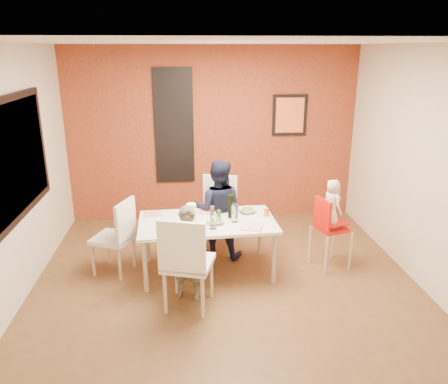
{
  "coord_description": "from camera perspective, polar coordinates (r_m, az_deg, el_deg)",
  "views": [
    {
      "loc": [
        -0.43,
        -4.5,
        2.64
      ],
      "look_at": [
        0.0,
        0.3,
        1.05
      ],
      "focal_mm": 35.0,
      "sensor_mm": 36.0,
      "label": 1
    }
  ],
  "objects": [
    {
      "name": "ground",
      "position": [
        5.24,
        0.3,
        -12.02
      ],
      "size": [
        4.5,
        4.5,
        0.0
      ],
      "primitive_type": "plane",
      "color": "brown",
      "rests_on": "ground"
    },
    {
      "name": "ceiling",
      "position": [
        4.52,
        0.36,
        19.0
      ],
      "size": [
        4.5,
        4.5,
        0.02
      ],
      "primitive_type": "cube",
      "color": "white",
      "rests_on": "wall_back"
    },
    {
      "name": "wall_back",
      "position": [
        6.89,
        -1.47,
        7.46
      ],
      "size": [
        4.5,
        0.02,
        2.7
      ],
      "primitive_type": "cube",
      "color": "beige",
      "rests_on": "ground"
    },
    {
      "name": "wall_front",
      "position": [
        2.63,
        5.08,
        -11.2
      ],
      "size": [
        4.5,
        0.02,
        2.7
      ],
      "primitive_type": "cube",
      "color": "beige",
      "rests_on": "ground"
    },
    {
      "name": "wall_left",
      "position": [
        5.02,
        -26.15,
        1.46
      ],
      "size": [
        0.02,
        4.5,
        2.7
      ],
      "primitive_type": "cube",
      "color": "beige",
      "rests_on": "ground"
    },
    {
      "name": "wall_right",
      "position": [
        5.4,
        24.87,
        2.7
      ],
      "size": [
        0.02,
        4.5,
        2.7
      ],
      "primitive_type": "cube",
      "color": "beige",
      "rests_on": "ground"
    },
    {
      "name": "brick_accent_wall",
      "position": [
        6.87,
        -1.46,
        7.42
      ],
      "size": [
        4.5,
        0.02,
        2.7
      ],
      "primitive_type": "cube",
      "color": "maroon",
      "rests_on": "ground"
    },
    {
      "name": "picture_window_frame",
      "position": [
        5.15,
        -25.4,
        4.25
      ],
      "size": [
        0.05,
        1.7,
        1.3
      ],
      "primitive_type": "cube",
      "color": "black",
      "rests_on": "wall_left"
    },
    {
      "name": "picture_window_pane",
      "position": [
        5.14,
        -25.24,
        4.25
      ],
      "size": [
        0.02,
        1.55,
        1.15
      ],
      "primitive_type": "cube",
      "color": "black",
      "rests_on": "wall_left"
    },
    {
      "name": "glassblock_strip",
      "position": [
        6.82,
        -6.55,
        8.51
      ],
      "size": [
        0.55,
        0.03,
        1.7
      ],
      "primitive_type": "cube",
      "color": "silver",
      "rests_on": "wall_back"
    },
    {
      "name": "glassblock_surround",
      "position": [
        6.81,
        -6.55,
        8.5
      ],
      "size": [
        0.6,
        0.03,
        1.76
      ],
      "primitive_type": "cube",
      "color": "black",
      "rests_on": "wall_back"
    },
    {
      "name": "art_print_frame",
      "position": [
        6.98,
        8.56,
        9.9
      ],
      "size": [
        0.54,
        0.03,
        0.64
      ],
      "primitive_type": "cube",
      "color": "black",
      "rests_on": "wall_back"
    },
    {
      "name": "art_print_canvas",
      "position": [
        6.96,
        8.59,
        9.88
      ],
      "size": [
        0.44,
        0.01,
        0.54
      ],
      "primitive_type": "cube",
      "color": "orange",
      "rests_on": "wall_back"
    },
    {
      "name": "dining_table",
      "position": [
        5.26,
        -2.19,
        -4.39
      ],
      "size": [
        1.66,
        0.98,
        0.68
      ],
      "rotation": [
        0.0,
        0.0,
        0.05
      ],
      "color": "white",
      "rests_on": "ground"
    },
    {
      "name": "chair_near",
      "position": [
        4.53,
        -5.04,
        -8.77
      ],
      "size": [
        0.61,
        0.61,
        1.05
      ],
      "rotation": [
        0.0,
        0.0,
        2.85
      ],
      "color": "white",
      "rests_on": "ground"
    },
    {
      "name": "chair_far",
      "position": [
        5.92,
        -0.7,
        -2.26
      ],
      "size": [
        0.57,
        0.57,
        1.01
      ],
      "rotation": [
        0.0,
        0.0,
        -0.25
      ],
      "color": "white",
      "rests_on": "ground"
    },
    {
      "name": "chair_left",
      "position": [
        5.43,
        -13.67,
        -5.22
      ],
      "size": [
        0.57,
        0.57,
        0.94
      ],
      "rotation": [
        0.0,
        0.0,
        4.33
      ],
      "color": "silver",
      "rests_on": "ground"
    },
    {
      "name": "high_chair",
      "position": [
        5.56,
        13.53,
        -4.32
      ],
      "size": [
        0.48,
        0.48,
        0.92
      ],
      "rotation": [
        0.0,
        0.0,
        1.87
      ],
      "color": "red",
      "rests_on": "ground"
    },
    {
      "name": "child_near",
      "position": [
        4.78,
        -4.72,
        -8.0
      ],
      "size": [
        0.45,
        0.36,
        1.07
      ],
      "primitive_type": "imported",
      "rotation": [
        0.0,
        0.0,
        -0.32
      ],
      "color": "#514D3A",
      "rests_on": "ground"
    },
    {
      "name": "child_far",
      "position": [
        5.66,
        -0.74,
        -2.27
      ],
      "size": [
        0.74,
        0.64,
        1.31
      ],
      "primitive_type": "imported",
      "rotation": [
        0.0,
        0.0,
        2.89
      ],
      "color": "black",
      "rests_on": "ground"
    },
    {
      "name": "toddler",
      "position": [
        5.48,
        13.92,
        -1.45
      ],
      "size": [
        0.28,
        0.34,
        0.6
      ],
      "primitive_type": "imported",
      "rotation": [
        0.0,
        0.0,
        1.92
      ],
      "color": "silver",
      "rests_on": "high_chair"
    },
    {
      "name": "plate_near_left",
      "position": [
        4.92,
        -7.18,
        -5.32
      ],
      "size": [
        0.27,
        0.27,
        0.01
      ],
      "primitive_type": "cube",
      "rotation": [
        0.0,
        0.0,
        0.19
      ],
      "color": "white",
      "rests_on": "dining_table"
    },
    {
      "name": "plate_far_mid",
      "position": [
        5.52,
        -2.15,
        -2.52
      ],
      "size": [
        0.25,
        0.25,
        0.01
      ],
      "primitive_type": "cube",
      "rotation": [
        0.0,
        0.0,
        -0.17
      ],
      "color": "white",
      "rests_on": "dining_table"
    },
    {
      "name": "plate_near_right",
      "position": [
        5.05,
        3.72,
        -4.58
      ],
      "size": [
        0.31,
        0.31,
        0.01
      ],
      "primitive_type": "cube",
      "rotation": [
        0.0,
        0.0,
        -0.42
      ],
      "color": "white",
      "rests_on": "dining_table"
    },
    {
      "name": "plate_far_left",
      "position": [
        5.5,
        -9.32,
        -2.84
      ],
      "size": [
        0.23,
        0.23,
        0.01
      ],
      "primitive_type": "cube",
      "rotation": [
        0.0,
        0.0,
        0.15
      ],
      "color": "silver",
      "rests_on": "dining_table"
    },
    {
      "name": "salad_bowl_a",
      "position": [
        5.16,
        -1.1,
        -3.8
      ],
      "size": [
        0.23,
        0.23,
        0.05
      ],
      "primitive_type": "imported",
      "rotation": [
        0.0,
        0.0,
        -0.07
      ],
      "color": "white",
      "rests_on": "dining_table"
    },
    {
      "name": "salad_bowl_b",
      "position": [
        5.49,
        3.06,
        -2.42
      ],
      "size": [
        0.28,
        0.28,
        0.05
      ],
      "primitive_type": "imported",
      "rotation": [
        0.0,
        0.0,
        0.42
      ],
      "color": "silver",
      "rests_on": "dining_table"
    },
    {
      "name": "wine_bottle",
      "position": [
        5.28,
        0.91,
        -1.88
      ],
      "size": [
        0.08,
        0.08,
        0.29
      ],
      "primitive_type": "cylinder",
      "color": "black",
      "rests_on": "dining_table"
    },
    {
      "name": "wine_glass_a",
      "position": [
        4.98,
        -1.46,
        -3.65
      ],
      "size": [
        0.07,
        0.07,
        0.21
      ],
      "primitive_type": "cylinder",
      "color": "silver",
      "rests_on": "dining_table"
    },
    {
      "name": "wine_glass_b",
      "position": [
        5.17,
        1.44,
        -2.76
      ],
      "size": [
        0.08,
        0.08,
        0.22
      ],
      "primitive_type": "cylinder",
      "color": "white",
      "rests_on": "dining_table"
    },
    {
      "name": "paper_towel_roll",
      "position": [
        5.09,
        -4.3,
        -2.94
      ],
      "size": [
        0.11,
        0.11,
        0.26
      ],
      "primitive_type": "cylinder",
      "color": "white",
      "rests_on": "dining_table"
    },
    {
      "name": "condiment_red",
      "position": [
        5.22,
        -0.72,
        -3.06
      ],
      "size": [
        0.03,
        0.03,
        0.14
      ],
      "primitive_type": "cylinder",
      "color": "red",
      "rests_on": "dining_table"
    },
    {
      "name": "condiment_green",
      "position": [
        5.21,
        -0.59,
        -3.09
      ],
      "size": [
        0.04,
        0.04,
        0.14
      ],
      "primitive_type": "cylinder",
      "color": "#2D6B23",
      "rests_on": "dining_table"
    },
    {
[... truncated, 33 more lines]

